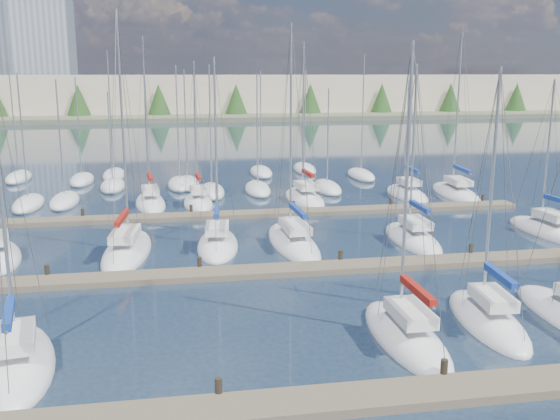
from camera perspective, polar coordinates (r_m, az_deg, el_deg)
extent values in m
plane|color=#233346|center=(77.11, -5.84, 4.42)|extent=(400.00, 400.00, 0.00)
cube|color=#6B5E4C|center=(21.71, 5.64, -16.95)|extent=(44.00, 1.80, 0.35)
cylinder|color=#2D261C|center=(21.81, -5.63, -16.34)|extent=(0.26, 0.26, 1.10)
cylinder|color=#2D261C|center=(23.65, 14.74, -14.30)|extent=(0.26, 0.26, 1.10)
cube|color=#6B5E4C|center=(34.29, -0.57, -5.57)|extent=(44.00, 1.80, 0.35)
cylinder|color=#2D261C|center=(35.36, -20.49, -5.57)|extent=(0.26, 0.26, 1.10)
cylinder|color=#2D261C|center=(34.73, -7.37, -5.19)|extent=(0.26, 0.26, 1.10)
cylinder|color=#2D261C|center=(35.91, 5.53, -4.54)|extent=(0.26, 0.26, 1.10)
cylinder|color=#2D261C|center=(38.74, 17.05, -3.77)|extent=(0.26, 0.26, 1.10)
cube|color=#6B5E4C|center=(47.68, -3.27, -0.40)|extent=(44.00, 1.80, 0.35)
cylinder|color=#2D261C|center=(48.71, -17.57, -0.51)|extent=(0.26, 0.26, 1.10)
cylinder|color=#2D261C|center=(48.25, -8.12, -0.17)|extent=(0.26, 0.26, 1.10)
cylinder|color=#2D261C|center=(49.11, 1.24, 0.18)|extent=(0.26, 0.26, 1.10)
cylinder|color=#2D261C|center=(51.21, 10.06, 0.50)|extent=(0.26, 0.26, 1.10)
cylinder|color=#2D261C|center=(54.43, 18.02, 0.78)|extent=(0.26, 0.26, 1.10)
ellipsoid|color=white|center=(25.98, -22.96, -12.99)|extent=(4.06, 7.83, 1.60)
cube|color=silver|center=(25.13, -23.25, -10.66)|extent=(1.97, 2.84, 0.50)
cylinder|color=#9EA0A5|center=(24.63, -24.17, 1.27)|extent=(0.14, 0.14, 10.73)
cylinder|color=#9EA0A5|center=(24.19, -23.54, -8.90)|extent=(0.65, 3.10, 0.10)
cube|color=navy|center=(24.15, -23.57, -8.64)|extent=(0.80, 2.89, 0.30)
ellipsoid|color=white|center=(56.62, 11.51, 1.33)|extent=(2.68, 7.35, 1.60)
cube|color=silver|center=(56.06, 11.71, 2.56)|extent=(1.46, 2.58, 0.50)
cylinder|color=#9EA0A5|center=(56.37, 11.54, 6.99)|extent=(0.14, 0.14, 8.99)
cylinder|color=#9EA0A5|center=(55.36, 11.99, 3.53)|extent=(0.14, 3.07, 0.10)
cube|color=navy|center=(55.34, 11.99, 3.65)|extent=(0.34, 2.83, 0.30)
ellipsoid|color=white|center=(39.42, -5.70, -3.36)|extent=(3.25, 7.51, 1.60)
cube|color=silver|center=(38.73, -5.76, -1.66)|extent=(1.64, 2.68, 0.50)
cylinder|color=#9EA0A5|center=(38.76, -5.89, 5.94)|extent=(0.14, 0.14, 10.60)
cylinder|color=#9EA0A5|center=(37.92, -5.81, -0.34)|extent=(0.40, 3.06, 0.10)
cube|color=navy|center=(37.89, -5.82, -0.16)|extent=(0.57, 2.84, 0.30)
ellipsoid|color=white|center=(46.38, 23.18, -1.91)|extent=(2.96, 7.95, 1.60)
cube|color=black|center=(46.38, 23.18, -1.91)|extent=(1.52, 3.82, 0.12)
cube|color=silver|center=(45.79, 23.60, -0.45)|extent=(1.52, 2.82, 0.50)
cylinder|color=#9EA0A5|center=(45.89, 23.32, 5.14)|extent=(0.14, 0.14, 9.22)
cylinder|color=#9EA0A5|center=(45.10, 24.20, 0.68)|extent=(0.33, 3.27, 0.10)
cube|color=navy|center=(45.08, 24.21, 0.83)|extent=(0.51, 3.03, 0.30)
ellipsoid|color=white|center=(39.79, 1.21, -3.15)|extent=(2.98, 9.70, 1.60)
cube|color=silver|center=(39.01, 1.38, -1.50)|extent=(1.56, 3.42, 0.50)
cylinder|color=#9EA0A5|center=(39.21, 1.00, 7.54)|extent=(0.14, 0.14, 12.58)
cylinder|color=#9EA0A5|center=(38.04, 1.65, -0.24)|extent=(0.26, 4.04, 0.10)
cube|color=navy|center=(38.01, 1.65, -0.06)|extent=(0.44, 3.72, 0.30)
ellipsoid|color=white|center=(52.74, -11.75, 0.50)|extent=(3.10, 8.08, 1.60)
cube|color=silver|center=(52.10, -11.79, 1.81)|extent=(1.56, 2.87, 0.50)
cylinder|color=#9EA0A5|center=(52.38, -12.15, 8.43)|extent=(0.14, 0.14, 12.41)
cylinder|color=#9EA0A5|center=(51.30, -11.80, 2.84)|extent=(0.41, 3.31, 0.10)
cube|color=maroon|center=(51.28, -11.80, 2.97)|extent=(0.58, 3.06, 0.30)
ellipsoid|color=white|center=(39.06, -13.78, -3.82)|extent=(3.51, 9.56, 1.60)
cube|color=silver|center=(38.27, -13.99, -2.15)|extent=(1.75, 3.39, 0.50)
cylinder|color=#9EA0A5|center=(38.41, -14.21, 7.55)|extent=(0.14, 0.14, 13.25)
cylinder|color=#9EA0A5|center=(37.31, -14.26, -0.88)|extent=(0.46, 3.92, 0.10)
cube|color=maroon|center=(37.28, -14.27, -0.70)|extent=(0.63, 3.63, 0.30)
ellipsoid|color=white|center=(53.61, 2.25, 0.95)|extent=(3.13, 8.39, 1.60)
cube|color=black|center=(53.61, 2.25, 0.95)|extent=(1.61, 4.03, 0.12)
cube|color=silver|center=(52.97, 2.37, 2.24)|extent=(1.65, 2.96, 0.50)
cylinder|color=#9EA0A5|center=(53.28, 2.13, 8.62)|extent=(0.14, 0.14, 12.14)
cylinder|color=#9EA0A5|center=(52.16, 2.57, 3.25)|extent=(0.26, 3.47, 0.10)
cube|color=maroon|center=(52.14, 2.57, 3.38)|extent=(0.45, 3.21, 0.30)
ellipsoid|color=white|center=(52.07, -7.48, 0.51)|extent=(2.70, 6.57, 1.60)
cube|color=silver|center=(51.50, -7.49, 1.85)|extent=(1.41, 2.33, 0.50)
cylinder|color=#9EA0A5|center=(51.65, -7.74, 7.50)|extent=(0.14, 0.14, 10.54)
cylinder|color=#9EA0A5|center=(50.81, -7.46, 2.91)|extent=(0.25, 2.71, 0.10)
cube|color=maroon|center=(50.79, -7.47, 3.04)|extent=(0.44, 2.51, 0.30)
ellipsoid|color=white|center=(26.72, 11.38, -11.48)|extent=(2.47, 7.73, 1.60)
cube|color=maroon|center=(26.72, 11.38, -11.48)|extent=(1.28, 3.71, 0.12)
cube|color=silver|center=(25.89, 11.82, -9.18)|extent=(1.35, 2.71, 0.50)
cylinder|color=#9EA0A5|center=(25.39, 11.50, 2.62)|extent=(0.14, 0.14, 10.89)
cylinder|color=#9EA0A5|center=(24.99, 12.46, -7.44)|extent=(0.13, 3.24, 0.10)
cube|color=maroon|center=(24.95, 12.47, -7.18)|extent=(0.33, 2.98, 0.30)
ellipsoid|color=white|center=(29.22, 18.41, -9.74)|extent=(3.02, 7.43, 1.60)
cube|color=silver|center=(28.46, 18.87, -7.58)|extent=(1.52, 2.65, 0.50)
cylinder|color=#9EA0A5|center=(28.10, 18.80, 2.13)|extent=(0.14, 0.14, 9.92)
cylinder|color=#9EA0A5|center=(27.62, 19.49, -5.94)|extent=(0.39, 3.04, 0.10)
cube|color=navy|center=(27.59, 19.50, -5.70)|extent=(0.57, 2.81, 0.30)
ellipsoid|color=white|center=(58.07, 15.75, 1.39)|extent=(3.56, 9.73, 1.60)
cube|color=black|center=(58.07, 15.75, 1.39)|extent=(1.82, 4.68, 0.12)
cube|color=silver|center=(57.40, 15.99, 2.57)|extent=(1.80, 3.45, 0.50)
cylinder|color=#9EA0A5|center=(57.85, 15.94, 9.14)|extent=(0.14, 0.14, 13.50)
cylinder|color=#9EA0A5|center=(56.54, 16.33, 3.48)|extent=(0.43, 4.00, 0.10)
cube|color=navy|center=(56.52, 16.33, 3.60)|extent=(0.60, 3.69, 0.30)
ellipsoid|color=white|center=(41.57, 12.01, -2.74)|extent=(2.70, 7.89, 1.60)
cube|color=black|center=(41.57, 12.01, -2.74)|extent=(1.40, 3.79, 0.12)
cube|color=silver|center=(40.90, 12.28, -1.13)|extent=(1.46, 2.77, 0.50)
cylinder|color=#9EA0A5|center=(41.00, 12.09, 5.79)|extent=(0.14, 0.14, 10.18)
cylinder|color=#9EA0A5|center=(40.10, 12.67, 0.12)|extent=(0.16, 3.30, 0.10)
cube|color=navy|center=(40.07, 12.68, 0.29)|extent=(0.35, 3.04, 0.30)
cylinder|color=#9EA0A5|center=(68.01, -23.22, 7.91)|extent=(0.12, 0.12, 11.20)
ellipsoid|color=white|center=(68.69, -22.77, 2.72)|extent=(2.20, 6.40, 1.40)
cylinder|color=#9EA0A5|center=(59.83, -8.63, 7.76)|extent=(0.12, 0.12, 10.14)
ellipsoid|color=white|center=(60.56, -8.45, 2.36)|extent=(2.20, 6.40, 1.40)
cylinder|color=#9EA0A5|center=(59.60, -9.35, 7.89)|extent=(0.12, 0.12, 10.49)
ellipsoid|color=white|center=(60.35, -9.15, 2.30)|extent=(2.20, 6.40, 1.40)
cylinder|color=#9EA0A5|center=(68.39, 2.31, 8.44)|extent=(0.12, 0.12, 10.06)
ellipsoid|color=white|center=(69.03, 2.27, 3.73)|extent=(2.20, 6.40, 1.40)
cylinder|color=#9EA0A5|center=(64.36, -17.97, 7.29)|extent=(0.12, 0.12, 9.39)
ellipsoid|color=white|center=(65.01, -17.65, 2.60)|extent=(2.20, 6.40, 1.40)
cylinder|color=#9EA0A5|center=(53.89, -22.49, 6.29)|extent=(0.12, 0.12, 9.85)
ellipsoid|color=white|center=(54.69, -22.01, 0.48)|extent=(2.20, 6.40, 1.40)
cylinder|color=#9EA0A5|center=(54.02, -19.48, 6.24)|extent=(0.12, 0.12, 9.30)
ellipsoid|color=white|center=(54.79, -19.07, 0.73)|extent=(2.20, 6.40, 1.40)
cylinder|color=#9EA0A5|center=(64.63, 7.58, 8.82)|extent=(0.12, 0.12, 11.68)
ellipsoid|color=white|center=(65.36, 7.42, 3.14)|extent=(2.20, 6.40, 1.40)
cylinder|color=#9EA0A5|center=(56.22, -2.09, 7.40)|extent=(0.12, 0.12, 9.76)
ellipsoid|color=white|center=(56.99, -2.05, 1.85)|extent=(2.20, 6.40, 1.40)
cylinder|color=#9EA0A5|center=(66.48, -15.25, 8.71)|extent=(0.12, 0.12, 11.95)
ellipsoid|color=white|center=(67.20, -14.92, 3.08)|extent=(2.20, 6.40, 1.40)
cylinder|color=#9EA0A5|center=(57.26, 4.41, 6.81)|extent=(0.12, 0.12, 8.46)
ellipsoid|color=white|center=(57.95, 4.33, 2.01)|extent=(2.20, 6.40, 1.40)
cylinder|color=#9EA0A5|center=(60.20, -15.28, 6.53)|extent=(0.12, 0.12, 8.12)
ellipsoid|color=white|center=(60.84, -15.03, 2.11)|extent=(2.20, 6.40, 1.40)
cylinder|color=#9EA0A5|center=(66.09, -1.77, 8.28)|extent=(0.12, 0.12, 10.00)
ellipsoid|color=white|center=(66.75, -1.74, 3.43)|extent=(2.20, 6.40, 1.40)
cylinder|color=#9EA0A5|center=(55.44, -6.38, 7.66)|extent=(0.12, 0.12, 10.54)
ellipsoid|color=white|center=(56.24, -6.24, 1.65)|extent=(2.20, 6.40, 1.40)
cube|color=#666B51|center=(166.58, -8.08, 8.87)|extent=(400.00, 60.00, 1.00)
cube|color=beige|center=(157.02, -4.30, 10.39)|extent=(200.00, 12.00, 10.00)
cube|color=slate|center=(184.53, -21.23, 13.02)|extent=(18.00, 15.00, 30.00)
cone|color=#284C1E|center=(150.77, -17.96, 9.36)|extent=(6.00, 6.00, 8.00)
cone|color=#284C1E|center=(149.36, -11.02, 9.71)|extent=(6.00, 6.00, 8.00)
cone|color=#284C1E|center=(150.10, -4.03, 9.91)|extent=(6.00, 6.00, 8.00)
cone|color=#284C1E|center=(152.98, 2.79, 9.98)|extent=(6.00, 6.00, 8.00)
cone|color=#284C1E|center=(157.87, 9.28, 9.91)|extent=(6.00, 6.00, 8.00)
cone|color=#284C1E|center=(164.59, 15.31, 9.74)|extent=(6.00, 6.00, 8.00)
cone|color=#284C1E|center=(172.93, 20.80, 9.49)|extent=(6.00, 6.00, 8.00)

